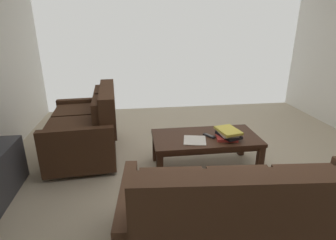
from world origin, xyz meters
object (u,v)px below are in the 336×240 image
loose_magazine (195,140)px  sofa_main (254,215)px  loveseat_near (88,127)px  tv_remote (209,136)px  book_stack (228,134)px  coffee_table (205,141)px

loose_magazine → sofa_main: bearing=-70.0°
sofa_main → loveseat_near: bearing=-52.6°
loveseat_near → tv_remote: bearing=157.9°
book_stack → tv_remote: bearing=-22.0°
book_stack → loose_magazine: bearing=1.6°
sofa_main → tv_remote: (-0.03, -1.29, 0.07)m
sofa_main → loveseat_near: size_ratio=1.45×
sofa_main → book_stack: size_ratio=6.04×
sofa_main → coffee_table: (0.00, -1.30, -0.00)m
loveseat_near → tv_remote: 1.59m
sofa_main → book_stack: sofa_main is taller
book_stack → loose_magazine: size_ratio=1.26×
loveseat_near → tv_remote: size_ratio=8.74×
coffee_table → loose_magazine: loose_magazine is taller
book_stack → tv_remote: size_ratio=2.10×
coffee_table → book_stack: bearing=157.8°
loose_magazine → book_stack: bearing=14.0°
loveseat_near → book_stack: (-1.66, 0.67, 0.10)m
book_stack → coffee_table: bearing=-22.2°
coffee_table → loose_magazine: bearing=33.9°
sofa_main → tv_remote: bearing=-91.4°
coffee_table → tv_remote: size_ratio=7.85×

